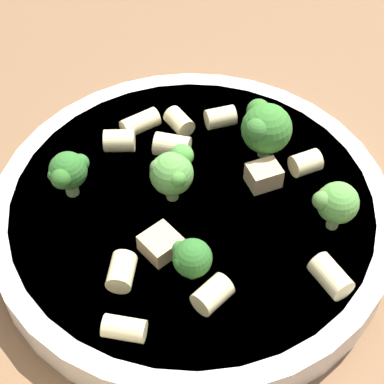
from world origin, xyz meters
The scene contains 19 objects.
ground_plane centered at (0.00, 0.00, 0.00)m, with size 2.00×2.00×0.00m, color brown.
pasta_bowl centered at (0.00, 0.00, 0.02)m, with size 0.29×0.29×0.03m.
broccoli_floret_0 centered at (-0.02, 0.07, 0.06)m, with size 0.04×0.04×0.05m.
broccoli_floret_1 centered at (0.06, 0.08, 0.05)m, with size 0.03×0.03×0.04m.
broccoli_floret_2 centered at (-0.04, -0.08, 0.05)m, with size 0.03×0.03×0.04m.
broccoli_floret_3 centered at (0.06, -0.03, 0.05)m, with size 0.03×0.03×0.03m.
broccoli_floret_4 centered at (-0.01, -0.01, 0.05)m, with size 0.03×0.03×0.04m.
rigatoni_0 centered at (-0.07, 0.02, 0.04)m, with size 0.02×0.02×0.02m, color beige.
rigatoni_1 centered at (0.08, -0.08, 0.04)m, with size 0.01×0.01×0.03m, color beige.
rigatoni_2 centered at (0.01, 0.09, 0.04)m, with size 0.02×0.02×0.02m, color beige.
rigatoni_3 centered at (-0.06, 0.05, 0.04)m, with size 0.02×0.02×0.02m, color beige.
rigatoni_4 centered at (0.04, -0.07, 0.04)m, with size 0.02×0.02×0.02m, color beige.
rigatoni_5 centered at (0.08, -0.02, 0.04)m, with size 0.02×0.02×0.02m, color beige.
rigatoni_6 centered at (-0.08, -0.01, 0.04)m, with size 0.02×0.02×0.03m, color beige.
rigatoni_7 centered at (-0.05, 0.01, 0.04)m, with size 0.02×0.02×0.03m, color beige.
rigatoni_8 centered at (-0.07, -0.03, 0.04)m, with size 0.02×0.02×0.02m, color beige.
rigatoni_9 centered at (0.10, 0.05, 0.04)m, with size 0.02×0.02×0.03m, color beige.
chicken_chunk_0 centered at (0.03, -0.04, 0.04)m, with size 0.02×0.02×0.01m, color tan.
chicken_chunk_1 centered at (0.01, 0.05, 0.04)m, with size 0.02×0.02×0.02m, color tan.
Camera 1 is at (0.27, -0.12, 0.38)m, focal length 60.00 mm.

